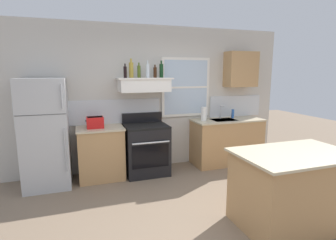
% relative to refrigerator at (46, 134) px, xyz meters
% --- Properties ---
extents(ground_plane, '(16.00, 16.00, 0.00)m').
position_rel_refrigerator_xyz_m(ground_plane, '(1.90, -1.84, -0.88)').
color(ground_plane, '#7A6651').
extents(back_wall, '(5.40, 0.11, 2.70)m').
position_rel_refrigerator_xyz_m(back_wall, '(1.93, 0.39, 0.48)').
color(back_wall, beige).
rests_on(back_wall, ground_plane).
extents(refrigerator, '(0.70, 0.72, 1.75)m').
position_rel_refrigerator_xyz_m(refrigerator, '(0.00, 0.00, 0.00)').
color(refrigerator, '#B7BABC').
rests_on(refrigerator, ground_plane).
extents(counter_left_of_stove, '(0.79, 0.63, 0.91)m').
position_rel_refrigerator_xyz_m(counter_left_of_stove, '(0.85, 0.06, -0.42)').
color(counter_left_of_stove, tan).
rests_on(counter_left_of_stove, ground_plane).
extents(toaster, '(0.30, 0.20, 0.19)m').
position_rel_refrigerator_xyz_m(toaster, '(0.77, 0.04, 0.13)').
color(toaster, red).
rests_on(toaster, counter_left_of_stove).
extents(stove_range, '(0.76, 0.69, 1.09)m').
position_rel_refrigerator_xyz_m(stove_range, '(1.65, 0.02, -0.41)').
color(stove_range, black).
rests_on(stove_range, ground_plane).
extents(range_hood_shelf, '(0.96, 0.52, 0.24)m').
position_rel_refrigerator_xyz_m(range_hood_shelf, '(1.65, 0.12, 0.75)').
color(range_hood_shelf, white).
extents(bottle_balsamic_dark, '(0.06, 0.06, 0.24)m').
position_rel_refrigerator_xyz_m(bottle_balsamic_dark, '(1.31, 0.06, 0.97)').
color(bottle_balsamic_dark, black).
rests_on(bottle_balsamic_dark, range_hood_shelf).
extents(bottle_champagne_gold_foil, '(0.08, 0.08, 0.33)m').
position_rel_refrigerator_xyz_m(bottle_champagne_gold_foil, '(1.44, 0.16, 1.01)').
color(bottle_champagne_gold_foil, '#B29333').
rests_on(bottle_champagne_gold_foil, range_hood_shelf).
extents(bottle_olive_oil_square, '(0.06, 0.06, 0.27)m').
position_rel_refrigerator_xyz_m(bottle_olive_oil_square, '(1.58, 0.17, 0.98)').
color(bottle_olive_oil_square, '#4C601E').
rests_on(bottle_olive_oil_square, range_hood_shelf).
extents(bottle_clear_tall, '(0.06, 0.06, 0.30)m').
position_rel_refrigerator_xyz_m(bottle_clear_tall, '(1.71, 0.08, 1.00)').
color(bottle_clear_tall, silver).
rests_on(bottle_clear_tall, range_hood_shelf).
extents(bottle_brown_stout, '(0.06, 0.06, 0.23)m').
position_rel_refrigerator_xyz_m(bottle_brown_stout, '(1.86, 0.11, 0.96)').
color(bottle_brown_stout, '#381E0F').
rests_on(bottle_brown_stout, range_hood_shelf).
extents(bottle_dark_green_wine, '(0.07, 0.07, 0.31)m').
position_rel_refrigerator_xyz_m(bottle_dark_green_wine, '(2.00, 0.18, 1.00)').
color(bottle_dark_green_wine, '#143819').
rests_on(bottle_dark_green_wine, range_hood_shelf).
extents(counter_right_with_sink, '(1.43, 0.63, 0.91)m').
position_rel_refrigerator_xyz_m(counter_right_with_sink, '(3.35, 0.06, -0.42)').
color(counter_right_with_sink, tan).
rests_on(counter_right_with_sink, ground_plane).
extents(sink_faucet, '(0.03, 0.17, 0.28)m').
position_rel_refrigerator_xyz_m(sink_faucet, '(3.25, 0.16, 0.21)').
color(sink_faucet, silver).
rests_on(sink_faucet, counter_right_with_sink).
extents(paper_towel_roll, '(0.11, 0.11, 0.27)m').
position_rel_refrigerator_xyz_m(paper_towel_roll, '(2.82, 0.06, 0.17)').
color(paper_towel_roll, white).
rests_on(paper_towel_roll, counter_right_with_sink).
extents(dish_soap_bottle, '(0.06, 0.06, 0.18)m').
position_rel_refrigerator_xyz_m(dish_soap_bottle, '(3.53, 0.16, 0.12)').
color(dish_soap_bottle, blue).
rests_on(dish_soap_bottle, counter_right_with_sink).
extents(kitchen_island, '(1.40, 0.90, 0.91)m').
position_rel_refrigerator_xyz_m(kitchen_island, '(2.93, -2.17, -0.42)').
color(kitchen_island, tan).
rests_on(kitchen_island, ground_plane).
extents(upper_cabinet_right, '(0.64, 0.32, 0.70)m').
position_rel_refrigerator_xyz_m(upper_cabinet_right, '(3.70, 0.20, 1.02)').
color(upper_cabinet_right, tan).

